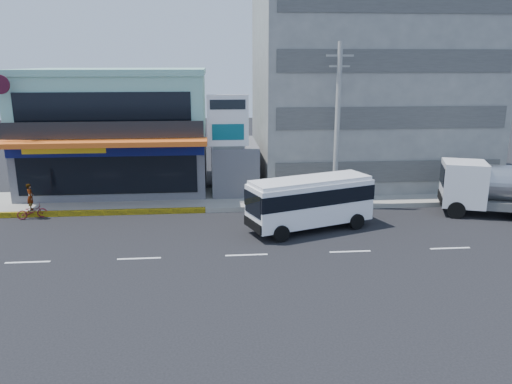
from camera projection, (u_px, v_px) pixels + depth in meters
ground at (247, 255)px, 23.55m from camera, size 120.00×120.00×0.00m
sidewalk at (312, 197)px, 33.09m from camera, size 70.00×5.00×0.30m
shop_building at (120, 133)px, 35.30m from camera, size 12.40×11.70×8.00m
concrete_building at (366, 88)px, 37.09m from camera, size 16.00×12.00×14.00m
gap_structure at (234, 167)px, 34.67m from camera, size 3.00×6.00×3.50m
satellite_dish at (235, 143)px, 33.25m from camera, size 1.50×1.50×0.15m
billboard at (228, 127)px, 31.13m from camera, size 2.60×0.18×6.90m
utility_pole_near at (337, 125)px, 29.89m from camera, size 1.60×0.30×10.00m
minibus at (310, 199)px, 26.75m from camera, size 7.15×4.39×2.85m
sedan at (294, 212)px, 27.90m from camera, size 4.14×1.79×1.39m
tanker_truck at (508, 188)px, 29.07m from camera, size 8.31×4.82×3.15m
motorcycle_rider at (32, 207)px, 28.90m from camera, size 1.72×1.08×2.08m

